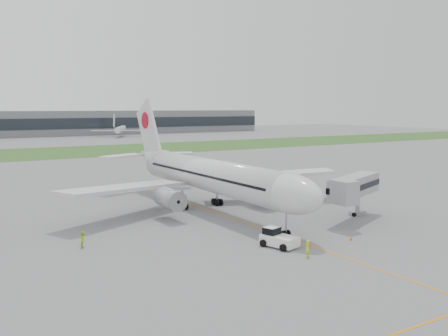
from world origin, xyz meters
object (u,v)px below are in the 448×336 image
pushback_tug (277,238)px  ground_crew_near (307,249)px  airliner (207,174)px  jet_bridge (353,187)px

pushback_tug → ground_crew_near: size_ratio=2.50×
airliner → ground_crew_near: (-3.26, -27.57, -4.72)m
airliner → pushback_tug: bearing=-98.6°
airliner → ground_crew_near: bearing=-96.8°
airliner → ground_crew_near: size_ratio=28.69×
jet_bridge → ground_crew_near: bearing=-172.5°
jet_bridge → ground_crew_near: (-17.09, -10.04, -3.83)m
jet_bridge → airliner: bearing=105.3°
ground_crew_near → pushback_tug: bearing=-108.0°
pushback_tug → jet_bridge: 18.35m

